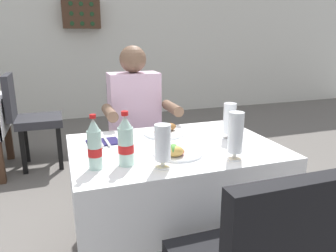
{
  "coord_description": "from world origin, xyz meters",
  "views": [
    {
      "loc": [
        -0.42,
        -1.52,
        1.32
      ],
      "look_at": [
        0.14,
        0.1,
        0.84
      ],
      "focal_mm": 34.14,
      "sensor_mm": 36.0,
      "label": 1
    }
  ],
  "objects_px": {
    "main_dining_table": "(174,177)",
    "plate_near_camera": "(176,152)",
    "cola_bottle_primary": "(126,142)",
    "wall_bottle_rack": "(81,14)",
    "chair_far_diner_seat": "(140,139)",
    "plate_far_diner": "(165,132)",
    "beer_glass_right": "(236,136)",
    "background_chair_right": "(29,115)",
    "beer_glass_left": "(163,146)",
    "cola_bottle_secondary": "(95,145)",
    "seated_diner_far": "(136,123)",
    "beer_glass_middle": "(229,120)",
    "napkin_cutlery_set": "(103,142)"
  },
  "relations": [
    {
      "from": "background_chair_right",
      "to": "beer_glass_middle",
      "type": "bearing_deg",
      "value": -57.63
    },
    {
      "from": "beer_glass_left",
      "to": "seated_diner_far",
      "type": "bearing_deg",
      "value": 83.64
    },
    {
      "from": "seated_diner_far",
      "to": "plate_near_camera",
      "type": "xyz_separation_m",
      "value": [
        0.0,
        -0.82,
        0.07
      ]
    },
    {
      "from": "chair_far_diner_seat",
      "to": "wall_bottle_rack",
      "type": "distance_m",
      "value": 3.2
    },
    {
      "from": "plate_far_diner",
      "to": "main_dining_table",
      "type": "bearing_deg",
      "value": -94.67
    },
    {
      "from": "chair_far_diner_seat",
      "to": "plate_near_camera",
      "type": "relative_size",
      "value": 3.88
    },
    {
      "from": "chair_far_diner_seat",
      "to": "background_chair_right",
      "type": "bearing_deg",
      "value": 127.76
    },
    {
      "from": "cola_bottle_secondary",
      "to": "napkin_cutlery_set",
      "type": "xyz_separation_m",
      "value": [
        0.08,
        0.35,
        -0.1
      ]
    },
    {
      "from": "chair_far_diner_seat",
      "to": "seated_diner_far",
      "type": "height_order",
      "value": "seated_diner_far"
    },
    {
      "from": "chair_far_diner_seat",
      "to": "plate_far_diner",
      "type": "xyz_separation_m",
      "value": [
        0.02,
        -0.57,
        0.22
      ]
    },
    {
      "from": "wall_bottle_rack",
      "to": "beer_glass_left",
      "type": "bearing_deg",
      "value": -90.2
    },
    {
      "from": "beer_glass_right",
      "to": "background_chair_right",
      "type": "distance_m",
      "value": 2.45
    },
    {
      "from": "seated_diner_far",
      "to": "plate_near_camera",
      "type": "bearing_deg",
      "value": -89.78
    },
    {
      "from": "seated_diner_far",
      "to": "beer_glass_right",
      "type": "relative_size",
      "value": 5.51
    },
    {
      "from": "plate_near_camera",
      "to": "wall_bottle_rack",
      "type": "relative_size",
      "value": 0.45
    },
    {
      "from": "main_dining_table",
      "to": "beer_glass_left",
      "type": "xyz_separation_m",
      "value": [
        -0.15,
        -0.27,
        0.29
      ]
    },
    {
      "from": "seated_diner_far",
      "to": "wall_bottle_rack",
      "type": "bearing_deg",
      "value": 91.66
    },
    {
      "from": "beer_glass_left",
      "to": "background_chair_right",
      "type": "bearing_deg",
      "value": 108.26
    },
    {
      "from": "napkin_cutlery_set",
      "to": "wall_bottle_rack",
      "type": "distance_m",
      "value": 3.73
    },
    {
      "from": "napkin_cutlery_set",
      "to": "background_chair_right",
      "type": "xyz_separation_m",
      "value": [
        -0.51,
        1.73,
        -0.21
      ]
    },
    {
      "from": "plate_far_diner",
      "to": "beer_glass_right",
      "type": "distance_m",
      "value": 0.53
    },
    {
      "from": "plate_near_camera",
      "to": "wall_bottle_rack",
      "type": "distance_m",
      "value": 4.03
    },
    {
      "from": "wall_bottle_rack",
      "to": "plate_near_camera",
      "type": "bearing_deg",
      "value": -88.64
    },
    {
      "from": "chair_far_diner_seat",
      "to": "plate_far_diner",
      "type": "relative_size",
      "value": 3.96
    },
    {
      "from": "beer_glass_middle",
      "to": "wall_bottle_rack",
      "type": "xyz_separation_m",
      "value": [
        -0.47,
        3.78,
        0.79
      ]
    },
    {
      "from": "main_dining_table",
      "to": "background_chair_right",
      "type": "height_order",
      "value": "background_chair_right"
    },
    {
      "from": "seated_diner_far",
      "to": "plate_far_diner",
      "type": "bearing_deg",
      "value": -82.1
    },
    {
      "from": "cola_bottle_secondary",
      "to": "wall_bottle_rack",
      "type": "xyz_separation_m",
      "value": [
        0.3,
        3.97,
        0.79
      ]
    },
    {
      "from": "main_dining_table",
      "to": "plate_far_diner",
      "type": "xyz_separation_m",
      "value": [
        0.02,
        0.21,
        0.2
      ]
    },
    {
      "from": "chair_far_diner_seat",
      "to": "beer_glass_left",
      "type": "bearing_deg",
      "value": -98.25
    },
    {
      "from": "main_dining_table",
      "to": "napkin_cutlery_set",
      "type": "height_order",
      "value": "napkin_cutlery_set"
    },
    {
      "from": "plate_near_camera",
      "to": "wall_bottle_rack",
      "type": "bearing_deg",
      "value": 91.36
    },
    {
      "from": "seated_diner_far",
      "to": "cola_bottle_primary",
      "type": "relative_size",
      "value": 5.06
    },
    {
      "from": "chair_far_diner_seat",
      "to": "plate_near_camera",
      "type": "distance_m",
      "value": 0.96
    },
    {
      "from": "beer_glass_middle",
      "to": "wall_bottle_rack",
      "type": "bearing_deg",
      "value": 97.09
    },
    {
      "from": "plate_near_camera",
      "to": "wall_bottle_rack",
      "type": "height_order",
      "value": "wall_bottle_rack"
    },
    {
      "from": "main_dining_table",
      "to": "wall_bottle_rack",
      "type": "xyz_separation_m",
      "value": [
        -0.14,
        3.78,
        1.08
      ]
    },
    {
      "from": "background_chair_right",
      "to": "chair_far_diner_seat",
      "type": "bearing_deg",
      "value": -52.24
    },
    {
      "from": "chair_far_diner_seat",
      "to": "cola_bottle_secondary",
      "type": "height_order",
      "value": "cola_bottle_secondary"
    },
    {
      "from": "chair_far_diner_seat",
      "to": "cola_bottle_primary",
      "type": "xyz_separation_m",
      "value": [
        -0.3,
        -0.96,
        0.31
      ]
    },
    {
      "from": "plate_near_camera",
      "to": "plate_far_diner",
      "type": "bearing_deg",
      "value": 80.39
    },
    {
      "from": "main_dining_table",
      "to": "plate_near_camera",
      "type": "bearing_deg",
      "value": -106.01
    },
    {
      "from": "wall_bottle_rack",
      "to": "napkin_cutlery_set",
      "type": "bearing_deg",
      "value": -93.44
    },
    {
      "from": "beer_glass_right",
      "to": "cola_bottle_secondary",
      "type": "xyz_separation_m",
      "value": [
        -0.63,
        0.1,
        -0.01
      ]
    },
    {
      "from": "beer_glass_left",
      "to": "cola_bottle_primary",
      "type": "xyz_separation_m",
      "value": [
        -0.15,
        0.08,
        0.01
      ]
    },
    {
      "from": "cola_bottle_primary",
      "to": "wall_bottle_rack",
      "type": "height_order",
      "value": "wall_bottle_rack"
    },
    {
      "from": "beer_glass_right",
      "to": "background_chair_right",
      "type": "height_order",
      "value": "beer_glass_right"
    },
    {
      "from": "cola_bottle_primary",
      "to": "wall_bottle_rack",
      "type": "bearing_deg",
      "value": 87.7
    },
    {
      "from": "napkin_cutlery_set",
      "to": "wall_bottle_rack",
      "type": "relative_size",
      "value": 0.34
    },
    {
      "from": "beer_glass_right",
      "to": "background_chair_right",
      "type": "bearing_deg",
      "value": 116.1
    }
  ]
}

